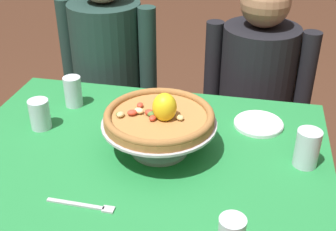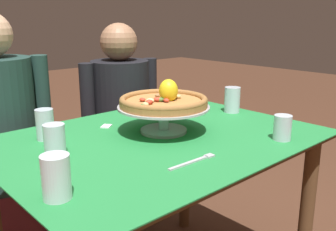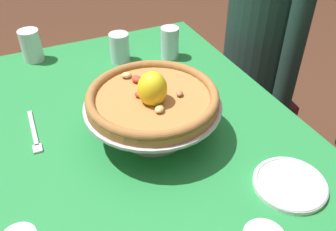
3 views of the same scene
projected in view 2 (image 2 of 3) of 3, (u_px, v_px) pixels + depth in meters
The scene contains 13 objects.
dining_table at pixel (158, 164), 1.47m from camera, with size 1.20×0.90×0.76m.
pizza_stand at pixel (164, 114), 1.48m from camera, with size 0.36×0.36×0.11m.
pizza at pixel (164, 100), 1.47m from camera, with size 0.34×0.34×0.10m.
water_glass_side_left at pixel (55, 142), 1.24m from camera, with size 0.07×0.07×0.11m.
water_glass_front_left at pixel (56, 180), 0.94m from camera, with size 0.07×0.07×0.12m.
water_glass_front_right at pixel (282, 129), 1.39m from camera, with size 0.07×0.07×0.09m.
water_glass_side_right at pixel (232, 101), 1.79m from camera, with size 0.07×0.07×0.12m.
water_glass_back_left at pixel (45, 126), 1.40m from camera, with size 0.07×0.07×0.12m.
side_plate at pixel (181, 108), 1.85m from camera, with size 0.17×0.17×0.02m.
dinner_fork at pixel (195, 161), 1.19m from camera, with size 0.19×0.02×0.01m.
sugar_packet at pixel (106, 126), 1.57m from camera, with size 0.05×0.04×0.01m, color white.
diner_left at pixel (3, 152), 1.76m from camera, with size 0.48×0.37×1.23m.
diner_right at pixel (122, 127), 2.24m from camera, with size 0.49×0.37×1.17m.
Camera 2 is at (-0.90, -1.04, 1.21)m, focal length 40.31 mm.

